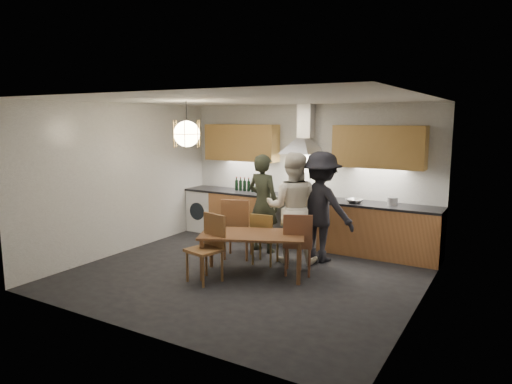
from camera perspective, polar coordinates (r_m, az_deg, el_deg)
The scene contains 17 objects.
ground at distance 7.04m, azimuth -1.26°, elevation -10.18°, with size 5.00×5.00×0.00m, color black.
room_shell at distance 6.68m, azimuth -1.31°, elevation 3.79°, with size 5.02×4.52×2.61m.
counter_run at distance 8.57m, azimuth 5.73°, elevation -3.58°, with size 5.00×0.62×0.90m.
range_stove at distance 8.57m, azimuth 5.57°, elevation -3.62°, with size 0.90×0.60×0.92m.
wall_fixtures at distance 8.49m, azimuth 6.06°, elevation 6.00°, with size 4.30×0.54×1.10m.
pendant_lamp at distance 7.15m, azimuth -8.64°, elevation 7.20°, with size 0.43×0.43×0.70m.
dining_table at distance 6.81m, azimuth -0.45°, elevation -5.82°, with size 1.71×1.32×0.65m.
chair_back_left at distance 7.60m, azimuth -2.42°, elevation -4.10°, with size 0.59×0.59×1.03m.
chair_back_mid at distance 7.32m, azimuth 0.94°, elevation -5.46°, with size 0.42×0.42×0.84m.
chair_back_right at distance 6.86m, azimuth 5.27°, elevation -5.99°, with size 0.56×0.56×0.95m.
chair_front at distance 6.66m, azimuth -5.89°, elevation -6.36°, with size 0.53×0.53×0.97m.
person_left at distance 8.01m, azimuth 0.91°, elevation -1.41°, with size 0.63×0.41×1.73m, color black.
person_mid at distance 7.44m, azimuth 4.56°, elevation -1.97°, with size 0.87×0.68×1.80m, color silver.
person_right at distance 7.54m, azimuth 8.11°, elevation -1.85°, with size 1.17×0.67×1.81m, color black.
mixing_bowl at distance 8.01m, azimuth 12.24°, elevation -1.10°, with size 0.28×0.28×0.07m, color #AAAAAD.
stock_pot at distance 7.97m, azimuth 16.71°, elevation -1.13°, with size 0.17×0.17×0.12m, color silver.
wine_bottles at distance 9.09m, azimuth -1.18°, elevation 0.95°, with size 0.54×0.06×0.27m.
Camera 1 is at (3.49, -5.66, 2.33)m, focal length 32.00 mm.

